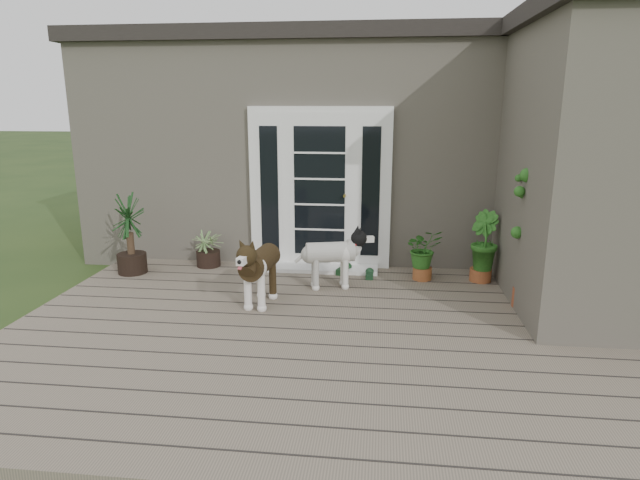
# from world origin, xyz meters

# --- Properties ---
(deck) EXTENTS (6.20, 4.60, 0.12)m
(deck) POSITION_xyz_m (0.00, 0.40, 0.06)
(deck) COLOR #6B5B4C
(deck) RESTS_ON ground
(house_main) EXTENTS (7.40, 4.00, 3.10)m
(house_main) POSITION_xyz_m (0.00, 4.65, 1.55)
(house_main) COLOR #665E54
(house_main) RESTS_ON ground
(roof_main) EXTENTS (7.60, 4.20, 0.20)m
(roof_main) POSITION_xyz_m (0.00, 4.65, 3.20)
(roof_main) COLOR #2D2826
(roof_main) RESTS_ON house_main
(house_wing) EXTENTS (1.60, 2.40, 3.10)m
(house_wing) POSITION_xyz_m (2.90, 1.50, 1.55)
(house_wing) COLOR #665E54
(house_wing) RESTS_ON ground
(roof_wing) EXTENTS (1.80, 2.60, 0.20)m
(roof_wing) POSITION_xyz_m (2.90, 1.50, 3.20)
(roof_wing) COLOR #2D2826
(roof_wing) RESTS_ON house_wing
(door_unit) EXTENTS (1.90, 0.14, 2.15)m
(door_unit) POSITION_xyz_m (-0.20, 2.60, 1.19)
(door_unit) COLOR white
(door_unit) RESTS_ON deck
(door_step) EXTENTS (1.60, 0.40, 0.05)m
(door_step) POSITION_xyz_m (-0.20, 2.40, 0.14)
(door_step) COLOR white
(door_step) RESTS_ON deck
(brindle_dog) EXTENTS (0.48, 0.90, 0.72)m
(brindle_dog) POSITION_xyz_m (-0.68, 1.04, 0.48)
(brindle_dog) COLOR #3A2A15
(brindle_dog) RESTS_ON deck
(white_dog) EXTENTS (0.84, 0.52, 0.65)m
(white_dog) POSITION_xyz_m (0.03, 1.69, 0.45)
(white_dog) COLOR white
(white_dog) RESTS_ON deck
(spider_plant) EXTENTS (0.65, 0.65, 0.58)m
(spider_plant) POSITION_xyz_m (-1.73, 2.40, 0.41)
(spider_plant) COLOR #789159
(spider_plant) RESTS_ON deck
(yucca) EXTENTS (0.75, 0.75, 1.04)m
(yucca) POSITION_xyz_m (-2.63, 1.98, 0.64)
(yucca) COLOR black
(yucca) RESTS_ON deck
(herb_a) EXTENTS (0.57, 0.57, 0.59)m
(herb_a) POSITION_xyz_m (1.17, 2.14, 0.41)
(herb_a) COLOR #1E4C15
(herb_a) RESTS_ON deck
(herb_b) EXTENTS (0.56, 0.56, 0.67)m
(herb_b) POSITION_xyz_m (1.90, 2.16, 0.46)
(herb_b) COLOR #245D1A
(herb_b) RESTS_ON deck
(herb_c) EXTENTS (0.45, 0.45, 0.55)m
(herb_c) POSITION_xyz_m (2.33, 2.40, 0.39)
(herb_c) COLOR #1C5819
(herb_c) RESTS_ON deck
(sapling) EXTENTS (0.62, 0.62, 1.58)m
(sapling) POSITION_xyz_m (2.24, 1.29, 0.91)
(sapling) COLOR #215E1A
(sapling) RESTS_ON deck
(clog_left) EXTENTS (0.13, 0.28, 0.08)m
(clog_left) POSITION_xyz_m (0.50, 2.14, 0.16)
(clog_left) COLOR black
(clog_left) RESTS_ON deck
(clog_right) EXTENTS (0.26, 0.37, 0.10)m
(clog_right) POSITION_xyz_m (0.16, 2.29, 0.17)
(clog_right) COLOR #143318
(clog_right) RESTS_ON deck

